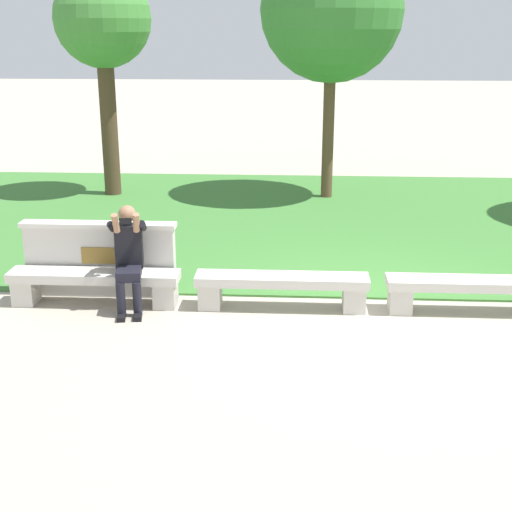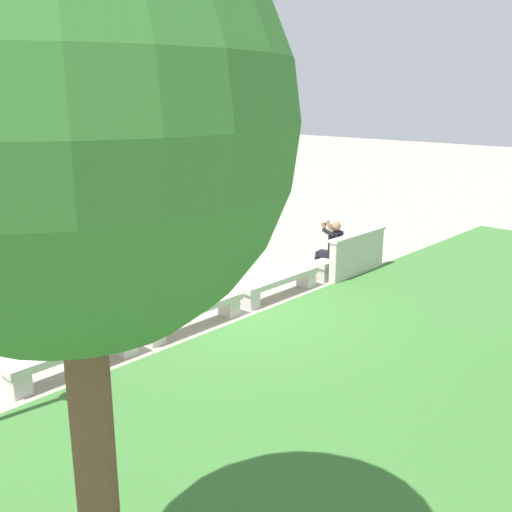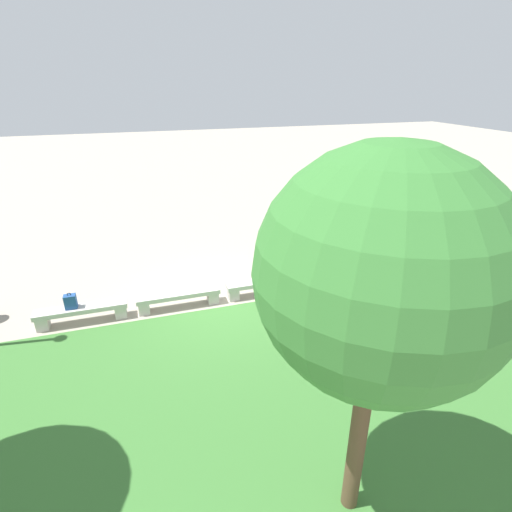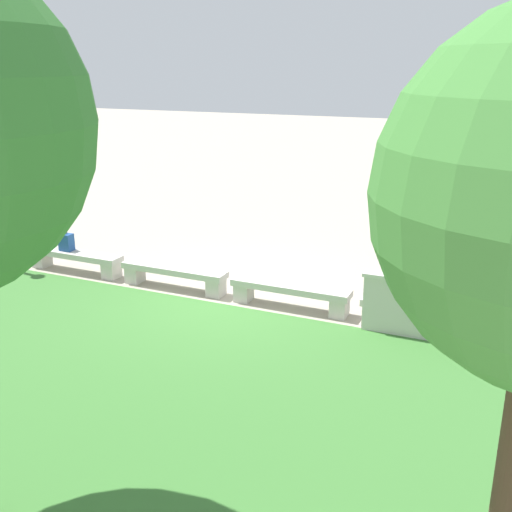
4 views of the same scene
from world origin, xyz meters
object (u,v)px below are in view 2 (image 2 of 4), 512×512
(bench_main, at_px, (345,260))
(bench_far, at_px, (74,354))
(bench_mid, at_px, (193,313))
(bench_near, at_px, (279,283))
(tree_right_background, at_px, (68,128))
(backpack, at_px, (60,339))
(person_photographer, at_px, (331,245))

(bench_main, relative_size, bench_far, 1.00)
(bench_mid, bearing_deg, bench_near, 180.00)
(bench_main, relative_size, tree_right_background, 0.41)
(bench_near, relative_size, backpack, 5.13)
(backpack, relative_size, tree_right_background, 0.08)
(bench_main, distance_m, tree_right_background, 11.29)
(bench_mid, distance_m, person_photographer, 4.36)
(bench_main, bearing_deg, tree_right_background, 25.00)
(bench_near, xyz_separation_m, bench_mid, (2.41, 0.00, 0.00))
(bench_mid, height_order, backpack, backpack)
(bench_near, bearing_deg, tree_right_background, 31.85)
(bench_mid, xyz_separation_m, bench_far, (2.41, 0.00, 0.00))
(bench_mid, xyz_separation_m, backpack, (2.62, -0.02, 0.32))
(tree_right_background, bearing_deg, backpack, -116.23)
(person_photographer, xyz_separation_m, tree_right_background, (9.19, 4.59, 3.24))
(bench_main, bearing_deg, bench_mid, 0.00)
(backpack, distance_m, tree_right_background, 6.06)
(bench_near, bearing_deg, backpack, -0.22)
(bench_far, xyz_separation_m, tree_right_background, (2.44, 4.51, 3.67))
(backpack, bearing_deg, person_photographer, -179.53)
(bench_near, height_order, bench_far, same)
(bench_mid, relative_size, tree_right_background, 0.41)
(bench_mid, height_order, person_photographer, person_photographer)
(bench_far, bearing_deg, bench_main, 180.00)
(bench_main, bearing_deg, person_photographer, -8.95)
(bench_far, xyz_separation_m, person_photographer, (-6.76, -0.08, 0.43))
(bench_near, xyz_separation_m, backpack, (5.03, -0.02, 0.32))
(person_photographer, height_order, tree_right_background, tree_right_background)
(bench_near, bearing_deg, bench_far, 0.00)
(bench_far, height_order, person_photographer, person_photographer)
(bench_near, distance_m, person_photographer, 1.98)
(backpack, height_order, tree_right_background, tree_right_background)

